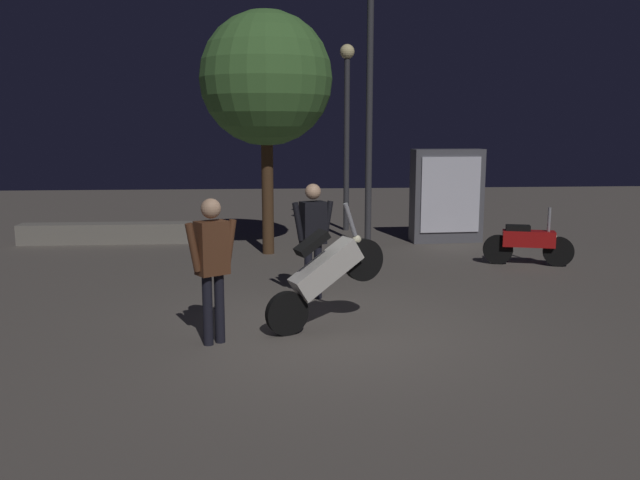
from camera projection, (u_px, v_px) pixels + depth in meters
name	position (u px, v px, depth m)	size (l,w,h in m)	color
ground_plane	(335.00, 332.00, 8.42)	(40.00, 40.00, 0.00)	#605951
motorcycle_white_foreground	(326.00, 273.00, 8.42)	(1.57, 0.73, 1.63)	black
motorcycle_red_parked_left	(528.00, 242.00, 12.43)	(1.62, 0.55, 1.11)	black
person_rider_beside	(212.00, 258.00, 7.79)	(0.61, 0.44, 1.76)	black
person_bystander_far	(313.00, 230.00, 9.87)	(0.66, 0.35, 1.76)	black
streetlamp_near	(370.00, 83.00, 13.77)	(0.36, 0.36, 5.57)	#38383D
streetlamp_far	(347.00, 113.00, 16.24)	(0.36, 0.36, 4.57)	#38383D
tree_left_bg	(266.00, 79.00, 13.06)	(2.65, 2.65, 4.86)	#4C331E
kiosk_billboard	(447.00, 196.00, 14.89)	(1.63, 0.62, 2.10)	#595960
planter_wall_low	(107.00, 233.00, 14.84)	(3.85, 0.50, 0.45)	gray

